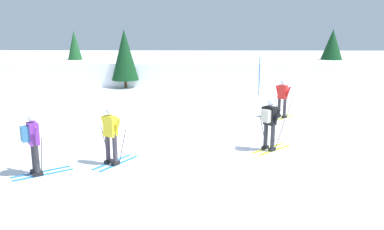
% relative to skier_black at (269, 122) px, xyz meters
% --- Properties ---
extents(ground_plane, '(120.00, 120.00, 0.00)m').
position_rel_skier_black_xyz_m(ground_plane, '(-2.94, -0.45, -0.96)').
color(ground_plane, white).
extents(far_snow_ridge, '(80.00, 9.66, 1.59)m').
position_rel_skier_black_xyz_m(far_snow_ridge, '(-2.94, 18.59, -0.16)').
color(far_snow_ridge, white).
rests_on(far_snow_ridge, ground).
extents(skier_black, '(1.43, 1.36, 1.71)m').
position_rel_skier_black_xyz_m(skier_black, '(0.00, 0.00, 0.00)').
color(skier_black, gold).
rests_on(skier_black, ground).
extents(skier_red, '(1.33, 1.45, 1.71)m').
position_rel_skier_black_xyz_m(skier_red, '(1.43, 4.83, -0.04)').
color(skier_red, gold).
rests_on(skier_red, ground).
extents(skier_purple, '(1.51, 1.24, 1.71)m').
position_rel_skier_black_xyz_m(skier_purple, '(-6.73, -2.32, 0.00)').
color(skier_purple, '#237AC6').
rests_on(skier_purple, ground).
extents(skier_yellow, '(1.14, 1.56, 1.71)m').
position_rel_skier_black_xyz_m(skier_yellow, '(-4.83, -1.44, -0.04)').
color(skier_yellow, '#237AC6').
rests_on(skier_yellow, ground).
extents(trail_marker_pole, '(0.06, 0.06, 2.27)m').
position_rel_skier_black_xyz_m(trail_marker_pole, '(1.32, 10.94, 0.18)').
color(trail_marker_pole, '#1E56AD').
rests_on(trail_marker_pole, ground).
extents(conifer_far_left, '(1.62, 1.62, 3.77)m').
position_rel_skier_black_xyz_m(conifer_far_left, '(-11.74, 17.49, 1.19)').
color(conifer_far_left, '#513823').
rests_on(conifer_far_left, ground).
extents(conifer_far_right, '(2.14, 2.14, 3.88)m').
position_rel_skier_black_xyz_m(conifer_far_right, '(7.85, 17.93, 1.41)').
color(conifer_far_right, '#513823').
rests_on(conifer_far_right, ground).
extents(conifer_far_centre, '(1.81, 1.81, 3.89)m').
position_rel_skier_black_xyz_m(conifer_far_centre, '(-7.23, 13.75, 1.26)').
color(conifer_far_centre, '#513823').
rests_on(conifer_far_centre, ground).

